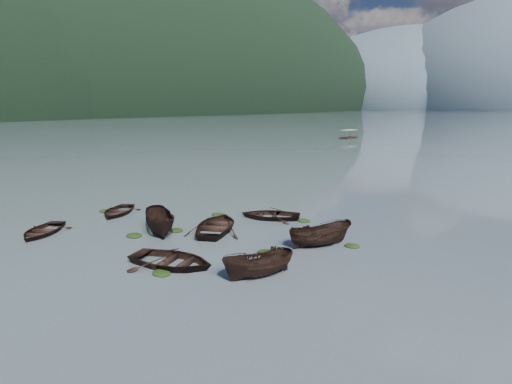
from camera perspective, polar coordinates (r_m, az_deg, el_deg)
The scene contains 20 objects.
ground_plane at distance 21.72m, azimuth -19.92°, elevation -10.56°, with size 2400.00×2400.00×0.00m, color #505D65.
left_ridge_far at distance 561.35m, azimuth -25.46°, elevation 10.26°, with size 560.00×1400.00×380.00m, color black.
haze_mtn_a at distance 951.81m, azimuth 20.78°, elevation 10.99°, with size 520.00×520.00×280.00m, color #475666.
rowboat_0 at distance 29.50m, azimuth -28.19°, elevation -5.29°, with size 2.77×3.88×0.80m, color black.
rowboat_2 at distance 26.95m, azimuth -13.44°, elevation -5.70°, with size 1.73×4.60×1.78m, color black.
rowboat_3 at distance 26.93m, azimuth -5.56°, elevation -5.42°, with size 3.61×5.06×1.05m, color black.
rowboat_4 at distance 21.55m, azimuth -11.94°, elevation -10.24°, with size 3.34×4.68×0.97m, color black.
rowboat_5 at distance 19.84m, azimuth 0.39°, elevation -12.00°, with size 1.44×3.83×1.48m, color black.
rowboat_6 at distance 32.50m, azimuth -19.10°, elevation -2.96°, with size 2.82×3.94×0.82m, color black.
rowboat_7 at distance 29.58m, azimuth 2.07°, elevation -3.75°, with size 3.11×4.35×0.90m, color black.
rowboat_8 at distance 24.24m, azimuth 9.14°, elevation -7.56°, with size 1.55×4.13×1.59m, color black.
weed_clump_0 at distance 26.67m, azimuth -17.01°, elevation -6.09°, with size 1.09×0.89×0.24m, color black.
weed_clump_1 at distance 27.12m, azimuth -11.32°, elevation -5.48°, with size 1.00×0.80×0.22m, color black.
weed_clump_2 at distance 20.65m, azimuth -13.36°, elevation -11.34°, with size 1.04×0.83×0.22m, color black.
weed_clump_3 at distance 24.42m, azimuth 13.56°, elevation -7.60°, with size 0.93×0.78×0.21m, color black.
weed_clump_4 at distance 22.68m, azimuth 1.58°, elevation -8.81°, with size 1.17×0.93×0.24m, color black.
weed_clump_5 at distance 33.51m, azimuth -20.70°, elevation -2.63°, with size 1.13×0.91×0.24m, color black.
weed_clump_6 at distance 30.42m, azimuth -5.43°, elevation -3.34°, with size 1.09×0.91×0.23m, color black.
weed_clump_7 at distance 28.92m, azimuth 6.80°, elevation -4.20°, with size 1.06×0.85×0.23m, color black.
pontoon_left at distance 104.83m, azimuth 13.07°, elevation 7.48°, with size 2.21×5.29×2.03m, color black, non-canonical shape.
Camera 1 is at (17.17, -10.52, 8.15)m, focal length 28.00 mm.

